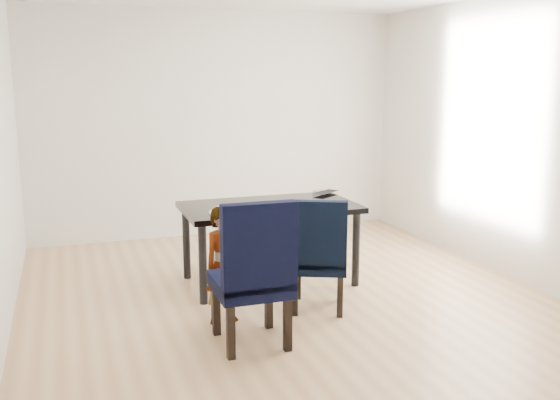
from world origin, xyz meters
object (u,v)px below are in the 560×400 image
object	(u,v)px
dining_table	(270,244)
chair_left	(250,271)
plate	(223,212)
laptop	(322,192)
child	(224,266)
chair_right	(319,253)

from	to	relation	value
dining_table	chair_left	bearing A→B (deg)	-113.96
chair_left	plate	world-z (taller)	chair_left
dining_table	laptop	bearing A→B (deg)	27.24
plate	laptop	bearing A→B (deg)	25.13
dining_table	laptop	world-z (taller)	laptop
chair_left	laptop	bearing A→B (deg)	52.85
child	plate	size ratio (longest dim) A/B	3.84
dining_table	child	world-z (taller)	child
child	plate	bearing A→B (deg)	54.49
dining_table	plate	xyz separation A→B (m)	(-0.49, -0.20, 0.38)
chair_right	plate	distance (m)	0.93
dining_table	child	size ratio (longest dim) A/B	1.72
chair_right	child	world-z (taller)	chair_right
chair_right	laptop	world-z (taller)	chair_right
child	laptop	distance (m)	1.80
chair_left	plate	distance (m)	1.09
chair_right	plate	bearing A→B (deg)	163.79
chair_right	child	distance (m)	0.82
dining_table	chair_left	size ratio (longest dim) A/B	1.47
chair_left	plate	size ratio (longest dim) A/B	4.50
child	chair_left	bearing A→B (deg)	-100.27
chair_left	chair_right	xyz separation A→B (m)	(0.74, 0.48, -0.07)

